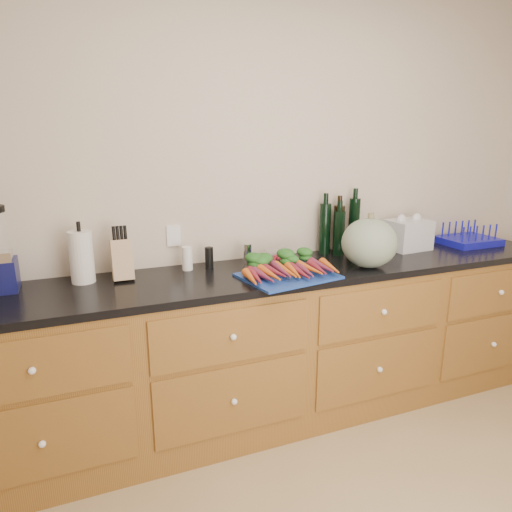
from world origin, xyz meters
name	(u,v)px	position (x,y,z in m)	size (l,w,h in m)	color
wall_back	(267,199)	(0.00, 1.62, 1.30)	(4.10, 0.05, 2.60)	beige
cabinets	(287,346)	(0.00, 1.30, 0.45)	(3.60, 0.64, 0.90)	brown
countertop	(288,271)	(0.00, 1.30, 0.92)	(3.64, 0.62, 0.04)	black
cutting_board	(288,276)	(-0.08, 1.14, 0.95)	(0.49, 0.37, 0.01)	navy
carrots	(285,268)	(-0.08, 1.18, 0.98)	(0.50, 0.34, 0.07)	#D65C19
squash	(369,243)	(0.44, 1.15, 1.08)	(0.32, 0.32, 0.29)	slate
paper_towel	(82,257)	(-1.11, 1.46, 1.08)	(0.12, 0.12, 0.27)	silver
knife_block	(122,260)	(-0.91, 1.44, 1.05)	(0.11, 0.11, 0.21)	tan
grinder_salt	(187,258)	(-0.55, 1.48, 1.01)	(0.06, 0.06, 0.13)	white
grinder_pepper	(209,257)	(-0.42, 1.48, 1.00)	(0.05, 0.05, 0.12)	black
canister_chrome	(247,254)	(-0.19, 1.48, 1.00)	(0.05, 0.05, 0.12)	silver
tomato_box	(278,256)	(0.01, 1.47, 0.97)	(0.14, 0.11, 0.07)	white
bottles	(339,229)	(0.46, 1.51, 1.10)	(0.29, 0.15, 0.35)	black
grocery_bag	(408,235)	(0.95, 1.42, 1.04)	(0.27, 0.22, 0.20)	silver
dish_rack	(468,239)	(1.45, 1.38, 0.98)	(0.37, 0.30, 0.15)	#1212A1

